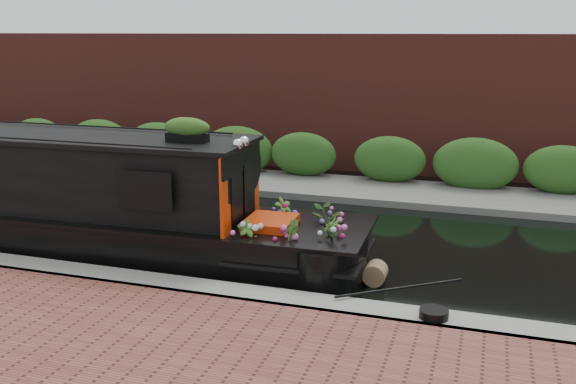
% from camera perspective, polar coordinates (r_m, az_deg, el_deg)
% --- Properties ---
extents(ground, '(80.00, 80.00, 0.00)m').
position_cam_1_polar(ground, '(13.33, -4.65, -3.75)').
color(ground, black).
rests_on(ground, ground).
extents(near_bank_coping, '(40.00, 0.60, 0.50)m').
position_cam_1_polar(near_bank_coping, '(10.55, -11.58, -8.95)').
color(near_bank_coping, gray).
rests_on(near_bank_coping, ground).
extents(far_bank_path, '(40.00, 2.40, 0.34)m').
position_cam_1_polar(far_bank_path, '(17.13, 0.72, 0.35)').
color(far_bank_path, '#61625D').
rests_on(far_bank_path, ground).
extents(far_hedge, '(40.00, 1.10, 2.80)m').
position_cam_1_polar(far_hedge, '(17.97, 1.57, 1.01)').
color(far_hedge, '#27521B').
rests_on(far_hedge, ground).
extents(far_brick_wall, '(40.00, 1.00, 8.00)m').
position_cam_1_polar(far_brick_wall, '(19.95, 3.27, 2.31)').
color(far_brick_wall, maroon).
rests_on(far_brick_wall, ground).
extents(narrowboat, '(12.27, 2.51, 2.87)m').
position_cam_1_polar(narrowboat, '(13.30, -21.08, -0.89)').
color(narrowboat, black).
rests_on(narrowboat, ground).
extents(rope_fender, '(0.37, 0.39, 0.37)m').
position_cam_1_polar(rope_fender, '(10.80, 7.77, -7.17)').
color(rope_fender, brown).
rests_on(rope_fender, ground).
extents(coiled_mooring_rope, '(0.40, 0.40, 0.12)m').
position_cam_1_polar(coiled_mooring_rope, '(9.20, 12.84, -10.49)').
color(coiled_mooring_rope, black).
rests_on(coiled_mooring_rope, near_bank_coping).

